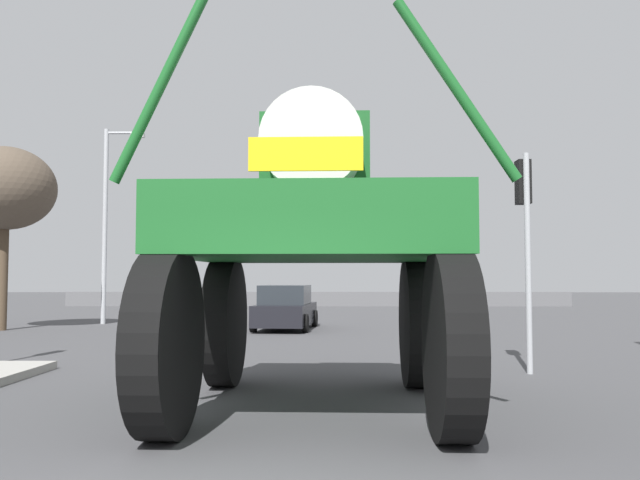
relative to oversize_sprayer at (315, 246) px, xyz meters
The scene contains 8 objects.
ground_plane 13.69m from the oversize_sprayer, 92.25° to the left, with size 120.00×120.00×0.00m, color #424244.
oversize_sprayer is the anchor object (origin of this frame).
sedan_ahead 13.80m from the oversize_sprayer, 95.45° to the left, with size 2.17×4.24×1.52m.
traffic_signal_near_right 5.23m from the oversize_sprayer, 41.19° to the left, with size 0.24×0.54×4.10m.
traffic_signal_far_left 21.42m from the oversize_sprayer, 78.31° to the left, with size 0.24×0.55×3.68m.
streetlight_far_left 18.43m from the oversize_sprayer, 117.29° to the left, with size 1.57×0.24×7.59m.
bare_tree_left 17.23m from the oversize_sprayer, 129.63° to the left, with size 3.34×3.34×6.25m.
roadside_barrier 32.28m from the oversize_sprayer, 90.94° to the left, with size 31.67×0.24×0.90m, color #59595B.
Camera 1 is at (0.71, -4.48, 1.76)m, focal length 36.84 mm.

